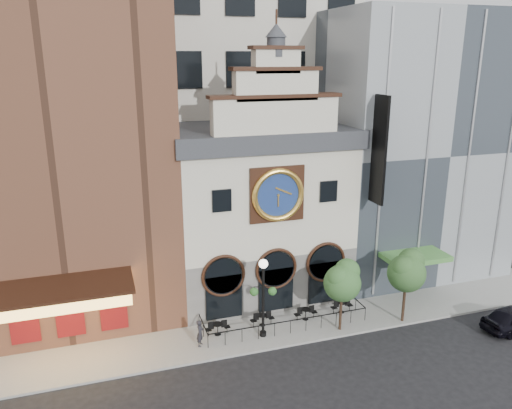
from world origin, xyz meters
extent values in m
plane|color=black|center=(0.00, 0.00, 0.00)|extent=(120.00, 120.00, 0.00)
cube|color=gray|center=(0.00, 2.50, 0.07)|extent=(44.00, 5.00, 0.15)
cube|color=#605E5B|center=(0.00, 8.00, 2.15)|extent=(12.00, 8.00, 4.00)
cube|color=beige|center=(0.00, 8.00, 7.65)|extent=(12.00, 8.00, 7.00)
cube|color=#2D3035|center=(0.00, 8.00, 11.75)|extent=(12.60, 8.60, 1.20)
cube|color=black|center=(0.00, 3.92, 8.55)|extent=(3.60, 0.25, 3.60)
cylinder|color=navy|center=(0.00, 3.78, 8.55)|extent=(3.10, 0.12, 3.10)
torus|color=gold|center=(0.00, 3.70, 8.55)|extent=(3.46, 0.36, 3.46)
cylinder|color=#2D3035|center=(0.00, 4.40, 17.45)|extent=(1.10, 1.10, 1.10)
cone|color=#2D3035|center=(0.00, 4.40, 18.40)|extent=(1.30, 1.30, 0.80)
cube|color=brown|center=(-13.00, 10.00, 12.65)|extent=(14.00, 12.00, 25.00)
cube|color=#FFBF59|center=(-13.00, 2.30, 4.35)|extent=(7.00, 3.40, 0.70)
cube|color=black|center=(-13.00, 2.30, 4.80)|extent=(7.40, 3.80, 0.15)
cube|color=maroon|center=(-13.00, 3.95, 2.15)|extent=(5.60, 0.15, 2.60)
cube|color=gray|center=(13.00, 10.00, 10.15)|extent=(14.00, 12.00, 20.00)
cube|color=#509443|center=(10.00, 2.80, 3.45)|extent=(4.50, 2.40, 0.35)
cube|color=black|center=(6.60, 3.00, 11.15)|extent=(0.18, 1.60, 7.00)
cube|color=beige|center=(0.00, 20.00, 20.00)|extent=(20.00, 16.00, 40.00)
cylinder|color=black|center=(-4.39, 2.48, 0.89)|extent=(0.68, 0.68, 0.03)
cylinder|color=black|center=(-4.39, 2.48, 0.52)|extent=(0.06, 0.06, 0.72)
cylinder|color=black|center=(-1.37, 2.68, 0.89)|extent=(0.68, 0.68, 0.03)
cylinder|color=black|center=(-1.37, 2.68, 0.52)|extent=(0.06, 0.06, 0.72)
cylinder|color=black|center=(1.61, 2.54, 0.89)|extent=(0.68, 0.68, 0.03)
cylinder|color=black|center=(1.61, 2.54, 0.52)|extent=(0.06, 0.06, 0.72)
cylinder|color=black|center=(4.33, 2.65, 0.89)|extent=(0.68, 0.68, 0.03)
cylinder|color=black|center=(4.33, 2.65, 0.52)|extent=(0.06, 0.06, 0.72)
imported|color=#232227|center=(-5.68, 1.62, 0.99)|extent=(0.64, 0.73, 1.67)
cylinder|color=black|center=(-1.73, 1.49, 2.49)|extent=(0.17, 0.17, 4.68)
cylinder|color=black|center=(-1.73, 1.49, 0.29)|extent=(0.41, 0.41, 0.28)
sphere|color=white|center=(-1.73, 1.49, 5.02)|extent=(0.56, 0.56, 0.56)
sphere|color=#204F1F|center=(-2.27, 1.61, 3.19)|extent=(0.52, 0.52, 0.52)
sphere|color=#204F1F|center=(-1.18, 1.36, 3.19)|extent=(0.52, 0.52, 0.52)
cylinder|color=#382619|center=(3.20, 0.70, 1.41)|extent=(0.18, 0.18, 2.51)
sphere|color=#2E5F26|center=(3.20, 0.70, 3.38)|extent=(2.33, 2.33, 2.33)
sphere|color=#2E5F26|center=(3.65, 0.97, 4.01)|extent=(1.62, 1.62, 1.62)
sphere|color=#2E5F26|center=(2.84, 0.52, 3.83)|extent=(1.44, 1.44, 1.44)
cylinder|color=#382619|center=(7.64, 0.42, 1.47)|extent=(0.19, 0.19, 2.65)
sphere|color=#2B5521|center=(7.64, 0.42, 3.55)|extent=(2.46, 2.46, 2.46)
sphere|color=#2B5521|center=(8.11, 0.70, 4.22)|extent=(1.70, 1.70, 1.70)
sphere|color=#2B5521|center=(7.26, 0.23, 4.03)|extent=(1.51, 1.51, 1.51)
camera|label=1|loc=(-10.63, -24.61, 16.91)|focal=35.00mm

